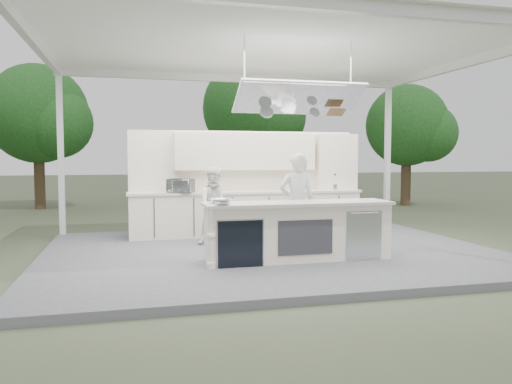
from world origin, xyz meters
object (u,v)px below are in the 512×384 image
object	(u,v)px
demo_island	(297,231)
head_chef	(297,203)
sous_chef	(216,206)
back_counter	(247,213)

from	to	relation	value
demo_island	head_chef	bearing A→B (deg)	71.24
sous_chef	back_counter	bearing A→B (deg)	50.38
head_chef	sous_chef	distance (m)	1.71
sous_chef	head_chef	bearing A→B (deg)	-42.07
demo_island	head_chef	world-z (taller)	head_chef
back_counter	sous_chef	bearing A→B (deg)	-129.93
head_chef	demo_island	bearing A→B (deg)	77.49
back_counter	demo_island	bearing A→B (deg)	-86.37
demo_island	sous_chef	world-z (taller)	sous_chef
back_counter	head_chef	bearing A→B (deg)	-79.83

